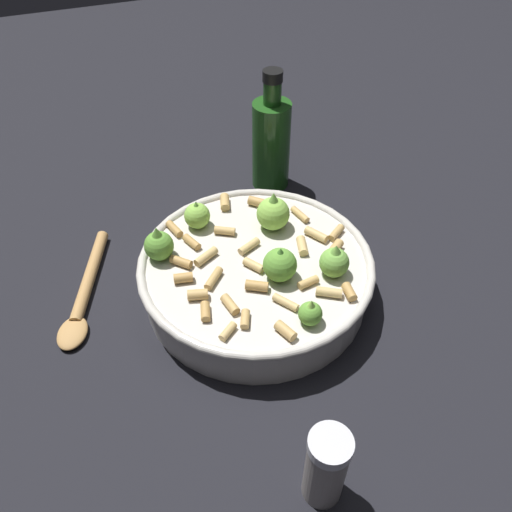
{
  "coord_description": "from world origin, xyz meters",
  "views": [
    {
      "loc": [
        0.43,
        -0.17,
        0.51
      ],
      "look_at": [
        0.0,
        0.0,
        0.07
      ],
      "focal_mm": 36.28,
      "sensor_mm": 36.0,
      "label": 1
    }
  ],
  "objects_px": {
    "cooking_pan": "(256,272)",
    "olive_oil_bottle": "(271,142)",
    "pepper_shaker": "(326,467)",
    "wooden_spoon": "(84,294)"
  },
  "relations": [
    {
      "from": "cooking_pan",
      "to": "olive_oil_bottle",
      "type": "bearing_deg",
      "value": 153.23
    },
    {
      "from": "pepper_shaker",
      "to": "wooden_spoon",
      "type": "height_order",
      "value": "pepper_shaker"
    },
    {
      "from": "cooking_pan",
      "to": "pepper_shaker",
      "type": "bearing_deg",
      "value": -7.55
    },
    {
      "from": "cooking_pan",
      "to": "pepper_shaker",
      "type": "height_order",
      "value": "cooking_pan"
    },
    {
      "from": "olive_oil_bottle",
      "to": "wooden_spoon",
      "type": "height_order",
      "value": "olive_oil_bottle"
    },
    {
      "from": "pepper_shaker",
      "to": "olive_oil_bottle",
      "type": "relative_size",
      "value": 0.51
    },
    {
      "from": "pepper_shaker",
      "to": "wooden_spoon",
      "type": "xyz_separation_m",
      "value": [
        -0.34,
        -0.18,
        -0.04
      ]
    },
    {
      "from": "olive_oil_bottle",
      "to": "pepper_shaker",
      "type": "bearing_deg",
      "value": -16.75
    },
    {
      "from": "wooden_spoon",
      "to": "pepper_shaker",
      "type": "bearing_deg",
      "value": 28.03
    },
    {
      "from": "cooking_pan",
      "to": "pepper_shaker",
      "type": "distance_m",
      "value": 0.27
    }
  ]
}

